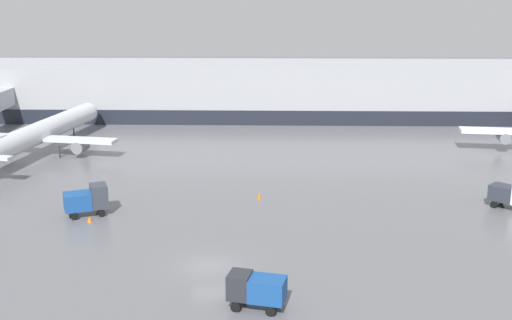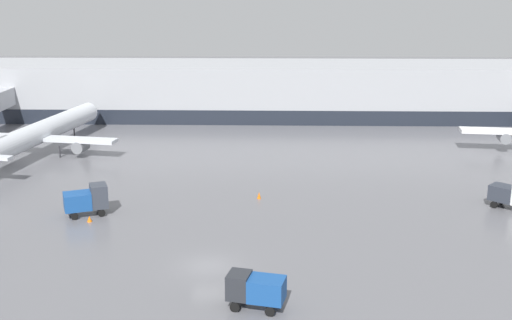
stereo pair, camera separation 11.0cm
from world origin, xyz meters
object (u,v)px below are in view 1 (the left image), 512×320
parked_jet_0 (37,134)px  traffic_cone_0 (259,195)px  traffic_cone_2 (90,219)px  service_truck_2 (87,199)px  service_truck_1 (511,194)px  service_truck_0 (256,288)px

parked_jet_0 → traffic_cone_0: bearing=-111.4°
traffic_cone_0 → traffic_cone_2: 17.49m
service_truck_2 → parked_jet_0: bearing=97.8°
service_truck_1 → traffic_cone_0: service_truck_1 is taller
traffic_cone_0 → traffic_cone_2: bearing=-155.4°
parked_jet_0 → service_truck_0: 51.02m
parked_jet_0 → service_truck_1: parked_jet_0 is taller
service_truck_0 → traffic_cone_2: size_ratio=7.43×
service_truck_2 → traffic_cone_2: size_ratio=7.97×
service_truck_0 → service_truck_1: size_ratio=1.06×
service_truck_2 → traffic_cone_2: (0.66, -1.86, -1.33)m
service_truck_1 → traffic_cone_2: bearing=-129.8°
parked_jet_0 → traffic_cone_2: size_ratio=65.30×
service_truck_0 → traffic_cone_2: bearing=-32.8°
service_truck_2 → traffic_cone_0: bearing=-3.7°
parked_jet_0 → traffic_cone_0: size_ratio=50.66×
service_truck_0 → service_truck_2: size_ratio=0.93×
service_truck_2 → traffic_cone_2: bearing=-92.2°
service_truck_2 → traffic_cone_0: (16.56, 5.42, -1.25)m
service_truck_1 → service_truck_2: (-41.72, -2.78, 0.07)m
service_truck_0 → service_truck_2: 24.90m
parked_jet_0 → service_truck_0: size_ratio=8.79×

